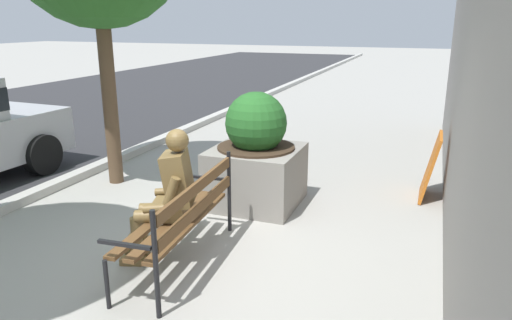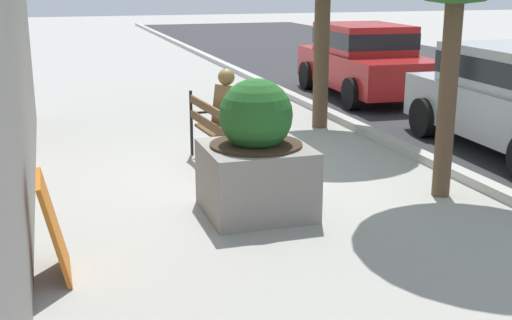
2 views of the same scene
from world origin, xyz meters
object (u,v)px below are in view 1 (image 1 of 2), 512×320
Objects in this scene: park_bench at (183,214)px; leaning_signboard at (430,166)px; concrete_planter at (256,158)px; bronze_statue_seated at (165,198)px.

park_bench reaches higher than leaning_signboard.
concrete_planter is (1.80, -0.08, 0.09)m from park_bench.
park_bench is at bearing -96.46° from bronze_statue_seated.
bronze_statue_seated is at bearing 139.04° from leaning_signboard.
leaning_signboard is (2.82, -2.22, -0.09)m from park_bench.
leaning_signboard is at bearing -64.49° from concrete_planter.
leaning_signboard is (1.02, -2.14, -0.18)m from concrete_planter.
bronze_statue_seated is at bearing 83.54° from park_bench.
park_bench is 1.81m from concrete_planter.
bronze_statue_seated is (0.02, 0.21, 0.12)m from park_bench.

